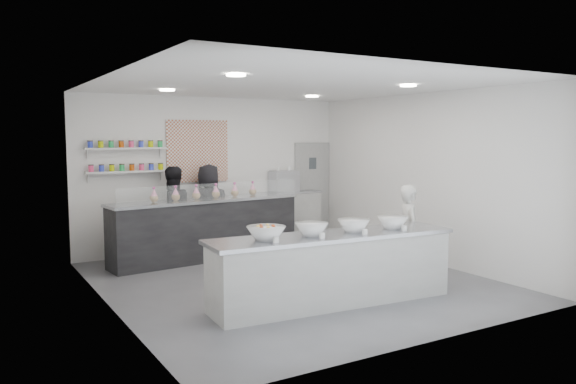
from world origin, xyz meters
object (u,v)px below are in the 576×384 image
object	(u,v)px
staff_left	(172,213)
staff_right	(209,209)
back_bar	(207,229)
prep_counter	(333,269)
espresso_ledge	(287,217)
woman_prep	(409,231)
espresso_machine	(284,182)

from	to	relation	value
staff_left	staff_right	distance (m)	0.76
staff_left	staff_right	bearing A→B (deg)	176.02
back_bar	staff_left	world-z (taller)	staff_left
prep_counter	staff_left	distance (m)	3.94
espresso_ledge	woman_prep	size ratio (longest dim) A/B	0.99
espresso_ledge	staff_left	xyz separation A→B (m)	(-2.60, -0.24, 0.31)
espresso_machine	staff_right	bearing A→B (deg)	-174.16
espresso_ledge	espresso_machine	size ratio (longest dim) A/B	2.61
back_bar	woman_prep	bearing A→B (deg)	-57.90
back_bar	prep_counter	bearing A→B (deg)	-89.17
staff_right	espresso_machine	bearing A→B (deg)	-156.18
prep_counter	espresso_machine	distance (m)	4.44
woman_prep	espresso_ledge	bearing A→B (deg)	27.22
espresso_machine	staff_right	world-z (taller)	staff_right
staff_left	woman_prep	bearing A→B (deg)	121.18
prep_counter	espresso_machine	xyz separation A→B (m)	(1.61, 4.06, 0.82)
prep_counter	espresso_machine	world-z (taller)	espresso_machine
back_bar	staff_left	bearing A→B (deg)	133.76
staff_left	staff_right	size ratio (longest dim) A/B	0.99
espresso_machine	woman_prep	bearing A→B (deg)	-86.18
espresso_ledge	staff_left	size ratio (longest dim) A/B	0.86
prep_counter	woman_prep	size ratio (longest dim) A/B	2.34
back_bar	espresso_machine	world-z (taller)	espresso_machine
prep_counter	staff_right	world-z (taller)	staff_right
espresso_machine	woman_prep	world-z (taller)	espresso_machine
prep_counter	back_bar	size ratio (longest dim) A/B	0.96
staff_right	woman_prep	bearing A→B (deg)	138.70
back_bar	staff_left	size ratio (longest dim) A/B	2.12
espresso_ledge	staff_right	xyz separation A→B (m)	(-1.83, -0.18, 0.32)
prep_counter	espresso_ledge	bearing A→B (deg)	71.62
prep_counter	woman_prep	distance (m)	1.93
espresso_machine	woman_prep	size ratio (longest dim) A/B	0.38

